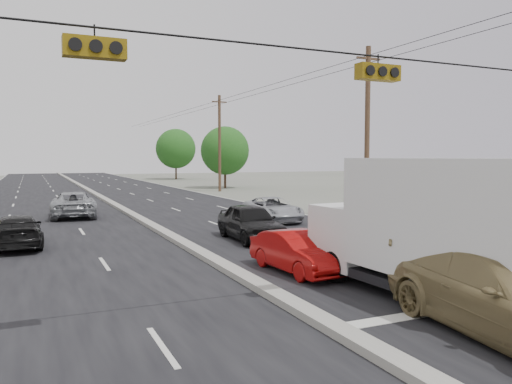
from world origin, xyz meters
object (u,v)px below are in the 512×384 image
at_px(oncoming_near, 17,232).
at_px(red_sedan, 297,253).
at_px(tan_sedan, 508,295).
at_px(queue_car_a, 251,222).
at_px(tree_right_far, 176,149).
at_px(utility_pole_right_b, 367,131).
at_px(queue_car_c, 273,210).
at_px(oncoming_far, 74,205).
at_px(queue_car_b, 356,227).
at_px(tree_right_mid, 225,151).
at_px(box_truck, 429,227).
at_px(utility_pole_right_c, 220,143).

bearing_deg(oncoming_near, red_sedan, 131.75).
xyz_separation_m(tan_sedan, queue_car_a, (0.00, 12.67, -0.06)).
bearing_deg(tree_right_far, utility_pole_right_b, -93.64).
distance_m(queue_car_a, queue_car_c, 6.50).
xyz_separation_m(tan_sedan, oncoming_far, (-6.27, 24.73, -0.09)).
relative_size(red_sedan, queue_car_a, 0.84).
bearing_deg(red_sedan, oncoming_far, 102.04).
bearing_deg(queue_car_c, queue_car_b, -86.69).
xyz_separation_m(tan_sedan, queue_car_b, (3.70, 10.23, -0.15)).
relative_size(tree_right_mid, red_sedan, 1.86).
relative_size(red_sedan, queue_car_c, 0.81).
bearing_deg(tan_sedan, tree_right_mid, 80.96).
relative_size(tree_right_mid, oncoming_near, 1.61).
xyz_separation_m(utility_pole_right_b, oncoming_far, (-15.77, 7.46, -4.35)).
distance_m(tree_right_far, tan_sedan, 73.54).
bearing_deg(queue_car_a, oncoming_far, 119.53).
bearing_deg(box_truck, tree_right_far, 76.43).
height_order(tan_sedan, queue_car_c, tan_sedan).
bearing_deg(tree_right_mid, utility_pole_right_b, -94.76).
distance_m(tan_sedan, oncoming_near, 17.49).
relative_size(queue_car_c, oncoming_near, 1.08).
height_order(tree_right_mid, oncoming_near, tree_right_mid).
height_order(tree_right_far, queue_car_c, tree_right_far).
distance_m(tan_sedan, queue_car_b, 10.88).
height_order(utility_pole_right_b, box_truck, utility_pole_right_b).
relative_size(utility_pole_right_b, tree_right_mid, 1.40).
relative_size(queue_car_a, oncoming_near, 1.03).
height_order(utility_pole_right_b, queue_car_a, utility_pole_right_b).
height_order(tree_right_far, queue_car_b, tree_right_far).
distance_m(tree_right_far, queue_car_c, 55.21).
distance_m(queue_car_c, oncoming_near, 13.17).
height_order(utility_pole_right_c, red_sedan, utility_pole_right_c).
distance_m(tree_right_far, oncoming_near, 61.60).
bearing_deg(queue_car_a, box_truck, -85.02).
relative_size(box_truck, queue_car_b, 1.70).
distance_m(utility_pole_right_b, tree_right_far, 55.11).
distance_m(box_truck, oncoming_far, 23.07).
bearing_deg(utility_pole_right_c, red_sedan, -106.56).
xyz_separation_m(tree_right_far, queue_car_a, (-13.00, -59.60, -4.18)).
height_order(utility_pole_right_c, queue_car_b, utility_pole_right_c).
distance_m(queue_car_c, oncoming_far, 12.02).
xyz_separation_m(utility_pole_right_c, tree_right_far, (3.50, 30.00, -0.15)).
distance_m(tree_right_far, queue_car_a, 61.14).
distance_m(utility_pole_right_c, queue_car_c, 25.33).
relative_size(tree_right_far, oncoming_near, 1.84).
bearing_deg(oncoming_far, tan_sedan, 108.19).
relative_size(utility_pole_right_c, box_truck, 1.40).
bearing_deg(tree_right_far, queue_car_b, -98.53).
bearing_deg(oncoming_far, red_sedan, 109.83).
xyz_separation_m(utility_pole_right_b, box_truck, (-8.99, -14.57, -3.28)).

